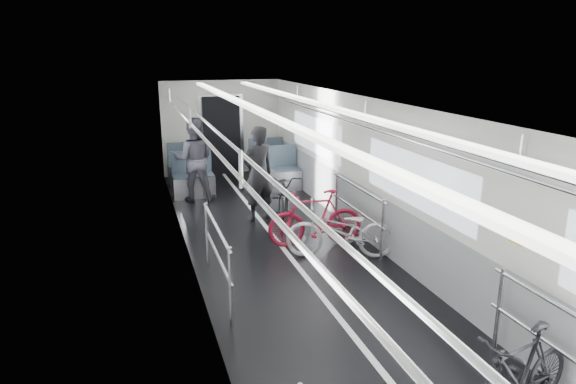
% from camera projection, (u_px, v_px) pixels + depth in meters
% --- Properties ---
extents(car_shell, '(3.02, 14.01, 2.41)m').
position_uv_depth(car_shell, '(278.00, 177.00, 8.39)').
color(car_shell, black).
rests_on(car_shell, ground).
extents(bike_right_near, '(1.53, 0.79, 0.89)m').
position_uv_depth(bike_right_near, '(517.00, 377.00, 4.39)').
color(bike_right_near, black).
rests_on(bike_right_near, floor).
extents(bike_right_mid, '(1.79, 1.10, 0.89)m').
position_uv_depth(bike_right_mid, '(341.00, 231.00, 7.93)').
color(bike_right_mid, '#9F9FA4').
rests_on(bike_right_mid, floor).
extents(bike_right_far, '(1.62, 0.62, 0.95)m').
position_uv_depth(bike_right_far, '(315.00, 218.00, 8.42)').
color(bike_right_far, maroon).
rests_on(bike_right_far, floor).
extents(bike_aisle, '(1.14, 1.89, 0.94)m').
position_uv_depth(bike_aisle, '(285.00, 195.00, 9.78)').
color(bike_aisle, black).
rests_on(bike_aisle, floor).
extents(person_standing, '(0.75, 0.60, 1.80)m').
position_uv_depth(person_standing, '(258.00, 174.00, 9.61)').
color(person_standing, black).
rests_on(person_standing, floor).
extents(person_seated, '(0.97, 0.81, 1.78)m').
position_uv_depth(person_seated, '(194.00, 159.00, 10.88)').
color(person_seated, '#2A2931').
rests_on(person_seated, floor).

